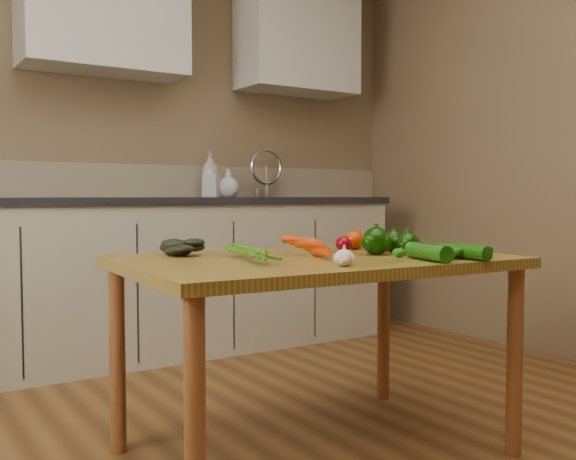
# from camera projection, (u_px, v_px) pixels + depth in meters

# --- Properties ---
(room) EXTENTS (4.04, 5.04, 2.64)m
(room) POSITION_uv_depth(u_px,v_px,m) (366.00, 79.00, 1.86)
(room) COLOR brown
(room) RESTS_ON ground
(counter_run) EXTENTS (2.84, 0.64, 1.14)m
(counter_run) POSITION_uv_depth(u_px,v_px,m) (168.00, 274.00, 3.70)
(counter_run) COLOR #B1AB93
(counter_run) RESTS_ON ground
(upper_cabinets) EXTENTS (2.15, 0.35, 0.70)m
(upper_cabinets) POSITION_uv_depth(u_px,v_px,m) (204.00, 24.00, 3.90)
(upper_cabinets) COLOR silver
(upper_cabinets) RESTS_ON room
(table) EXTENTS (1.34, 0.90, 0.70)m
(table) POSITION_uv_depth(u_px,v_px,m) (315.00, 279.00, 2.23)
(table) COLOR olive
(table) RESTS_ON ground
(soap_bottle_a) EXTENTS (0.15, 0.15, 0.28)m
(soap_bottle_a) POSITION_uv_depth(u_px,v_px,m) (210.00, 174.00, 3.97)
(soap_bottle_a) COLOR silver
(soap_bottle_a) RESTS_ON counter_run
(soap_bottle_b) EXTENTS (0.13, 0.13, 0.21)m
(soap_bottle_b) POSITION_uv_depth(u_px,v_px,m) (212.00, 180.00, 3.94)
(soap_bottle_b) COLOR silver
(soap_bottle_b) RESTS_ON counter_run
(soap_bottle_c) EXTENTS (0.18, 0.18, 0.17)m
(soap_bottle_c) POSITION_uv_depth(u_px,v_px,m) (228.00, 183.00, 3.98)
(soap_bottle_c) COLOR silver
(soap_bottle_c) RESTS_ON counter_run
(carrot_bunch) EXTENTS (0.25, 0.20, 0.07)m
(carrot_bunch) POSITION_uv_depth(u_px,v_px,m) (292.00, 248.00, 2.19)
(carrot_bunch) COLOR #E13905
(carrot_bunch) RESTS_ON table
(leafy_greens) EXTENTS (0.19, 0.17, 0.09)m
(leafy_greens) POSITION_uv_depth(u_px,v_px,m) (187.00, 243.00, 2.26)
(leafy_greens) COLOR black
(leafy_greens) RESTS_ON table
(garlic_bulb) EXTENTS (0.06, 0.06, 0.05)m
(garlic_bulb) POSITION_uv_depth(u_px,v_px,m) (344.00, 258.00, 1.93)
(garlic_bulb) COLOR white
(garlic_bulb) RESTS_ON table
(pepper_a) EXTENTS (0.10, 0.10, 0.10)m
(pepper_a) POSITION_uv_depth(u_px,v_px,m) (376.00, 241.00, 2.30)
(pepper_a) COLOR black
(pepper_a) RESTS_ON table
(pepper_b) EXTENTS (0.08, 0.08, 0.08)m
(pepper_b) POSITION_uv_depth(u_px,v_px,m) (393.00, 241.00, 2.41)
(pepper_b) COLOR black
(pepper_b) RESTS_ON table
(pepper_c) EXTENTS (0.08, 0.08, 0.08)m
(pepper_c) POSITION_uv_depth(u_px,v_px,m) (408.00, 244.00, 2.30)
(pepper_c) COLOR black
(pepper_c) RESTS_ON table
(tomato_a) EXTENTS (0.06, 0.06, 0.06)m
(tomato_a) POSITION_uv_depth(u_px,v_px,m) (344.00, 244.00, 2.44)
(tomato_a) COLOR maroon
(tomato_a) RESTS_ON table
(tomato_b) EXTENTS (0.08, 0.08, 0.08)m
(tomato_b) POSITION_uv_depth(u_px,v_px,m) (355.00, 240.00, 2.53)
(tomato_b) COLOR #BE3204
(tomato_b) RESTS_ON table
(tomato_c) EXTENTS (0.08, 0.08, 0.07)m
(tomato_c) POSITION_uv_depth(u_px,v_px,m) (380.00, 240.00, 2.57)
(tomato_c) COLOR #BE3204
(tomato_c) RESTS_ON table
(zucchini_a) EXTENTS (0.07, 0.22, 0.05)m
(zucchini_a) POSITION_uv_depth(u_px,v_px,m) (464.00, 252.00, 2.15)
(zucchini_a) COLOR #104C08
(zucchini_a) RESTS_ON table
(zucchini_b) EXTENTS (0.11, 0.22, 0.06)m
(zucchini_b) POSITION_uv_depth(u_px,v_px,m) (428.00, 252.00, 2.09)
(zucchini_b) COLOR #104C08
(zucchini_b) RESTS_ON table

